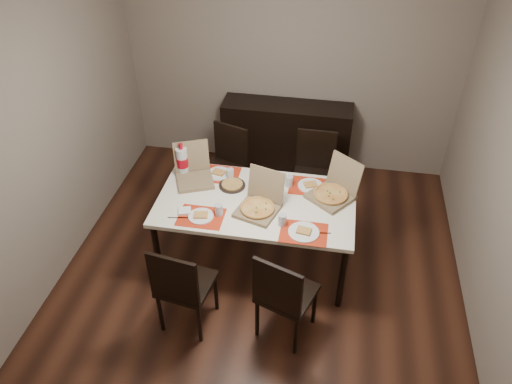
% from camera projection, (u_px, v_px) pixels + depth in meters
% --- Properties ---
extents(ground, '(3.80, 4.00, 0.02)m').
position_uv_depth(ground, '(261.00, 273.00, 4.87)').
color(ground, '#402013').
rests_on(ground, ground).
extents(room_walls, '(3.84, 4.02, 2.62)m').
position_uv_depth(room_walls, '(271.00, 91.00, 4.14)').
color(room_walls, gray).
rests_on(room_walls, ground).
extents(sideboard, '(1.50, 0.40, 0.90)m').
position_uv_depth(sideboard, '(286.00, 139.00, 5.97)').
color(sideboard, black).
rests_on(sideboard, ground).
extents(dining_table, '(1.80, 1.00, 0.75)m').
position_uv_depth(dining_table, '(256.00, 206.00, 4.60)').
color(dining_table, white).
rests_on(dining_table, ground).
extents(chair_near_left, '(0.48, 0.48, 0.93)m').
position_uv_depth(chair_near_left, '(182.00, 285.00, 4.06)').
color(chair_near_left, black).
rests_on(chair_near_left, ground).
extents(chair_near_right, '(0.54, 0.54, 0.93)m').
position_uv_depth(chair_near_right, '(283.00, 294.00, 3.99)').
color(chair_near_right, black).
rests_on(chair_near_right, ground).
extents(chair_far_left, '(0.54, 0.54, 0.93)m').
position_uv_depth(chair_far_left, '(226.00, 163.00, 5.45)').
color(chair_far_left, black).
rests_on(chair_far_left, ground).
extents(chair_far_right, '(0.42, 0.42, 0.93)m').
position_uv_depth(chair_far_right, '(314.00, 170.00, 5.36)').
color(chair_far_right, black).
rests_on(chair_far_right, ground).
extents(setting_near_left, '(0.49, 0.30, 0.11)m').
position_uv_depth(setting_near_left, '(204.00, 214.00, 4.37)').
color(setting_near_left, red).
rests_on(setting_near_left, dining_table).
extents(setting_near_right, '(0.46, 0.30, 0.11)m').
position_uv_depth(setting_near_right, '(298.00, 229.00, 4.22)').
color(setting_near_right, red).
rests_on(setting_near_right, dining_table).
extents(setting_far_left, '(0.48, 0.30, 0.11)m').
position_uv_depth(setting_far_left, '(220.00, 173.00, 4.86)').
color(setting_far_left, red).
rests_on(setting_far_left, dining_table).
extents(setting_far_right, '(0.51, 0.30, 0.11)m').
position_uv_depth(setting_far_right, '(305.00, 185.00, 4.71)').
color(setting_far_right, red).
rests_on(setting_far_right, dining_table).
extents(napkin_loose, '(0.16, 0.16, 0.02)m').
position_uv_depth(napkin_loose, '(250.00, 202.00, 4.53)').
color(napkin_loose, white).
rests_on(napkin_loose, dining_table).
extents(pizza_box_center, '(0.44, 0.46, 0.34)m').
position_uv_depth(pizza_box_center, '(259.00, 205.00, 4.42)').
color(pizza_box_center, '#776245').
rests_on(pizza_box_center, dining_table).
extents(pizza_box_right, '(0.52, 0.53, 0.36)m').
position_uv_depth(pizza_box_right, '(333.00, 192.00, 4.57)').
color(pizza_box_right, '#776245').
rests_on(pizza_box_right, dining_table).
extents(pizza_box_left, '(0.46, 0.47, 0.34)m').
position_uv_depth(pizza_box_left, '(194.00, 174.00, 4.78)').
color(pizza_box_left, '#776245').
rests_on(pizza_box_left, dining_table).
extents(faina_plate, '(0.25, 0.25, 0.03)m').
position_uv_depth(faina_plate, '(232.00, 185.00, 4.72)').
color(faina_plate, black).
rests_on(faina_plate, dining_table).
extents(dip_bowl, '(0.14, 0.14, 0.03)m').
position_uv_depth(dip_bowl, '(270.00, 186.00, 4.71)').
color(dip_bowl, white).
rests_on(dip_bowl, dining_table).
extents(soda_bottle, '(0.11, 0.11, 0.34)m').
position_uv_depth(soda_bottle, '(182.00, 161.00, 4.81)').
color(soda_bottle, silver).
rests_on(soda_bottle, dining_table).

